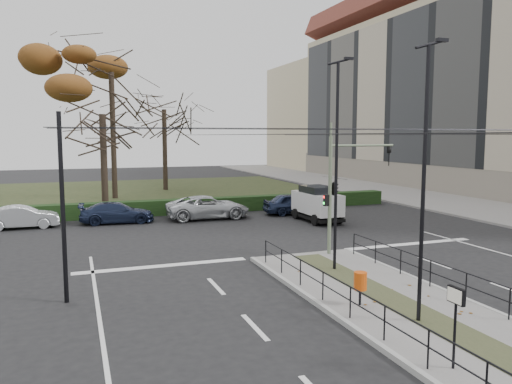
% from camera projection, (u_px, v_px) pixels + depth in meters
% --- Properties ---
extents(ground, '(140.00, 140.00, 0.00)m').
position_uv_depth(ground, '(363.00, 289.00, 17.23)').
color(ground, black).
rests_on(ground, ground).
extents(median_island, '(4.40, 15.00, 0.14)m').
position_uv_depth(median_island, '(408.00, 310.00, 14.88)').
color(median_island, slate).
rests_on(median_island, ground).
extents(sidewalk_east, '(8.00, 90.00, 0.14)m').
position_uv_depth(sidewalk_east, '(404.00, 195.00, 43.89)').
color(sidewalk_east, slate).
rests_on(sidewalk_east, ground).
extents(park, '(38.00, 26.00, 0.10)m').
position_uv_depth(park, '(113.00, 194.00, 45.04)').
color(park, '#242F17').
rests_on(park, ground).
extents(hedge, '(38.00, 1.00, 1.00)m').
position_uv_depth(hedge, '(128.00, 209.00, 32.49)').
color(hedge, black).
rests_on(hedge, ground).
extents(apartment_block, '(13.09, 52.10, 21.64)m').
position_uv_depth(apartment_block, '(482.00, 82.00, 47.95)').
color(apartment_block, '#C7B78F').
rests_on(apartment_block, ground).
extents(median_railing, '(4.14, 13.24, 0.92)m').
position_uv_depth(median_railing, '(411.00, 282.00, 14.69)').
color(median_railing, black).
rests_on(median_railing, median_island).
extents(catenary, '(20.00, 34.00, 6.00)m').
position_uv_depth(catenary, '(341.00, 186.00, 18.35)').
color(catenary, black).
rests_on(catenary, ground).
extents(traffic_light, '(3.46, 1.97, 5.09)m').
position_uv_depth(traffic_light, '(336.00, 186.00, 21.56)').
color(traffic_light, '#66755A').
rests_on(traffic_light, median_island).
extents(litter_bin, '(0.40, 0.40, 1.02)m').
position_uv_depth(litter_bin, '(360.00, 282.00, 15.09)').
color(litter_bin, black).
rests_on(litter_bin, median_island).
extents(info_panel, '(0.10, 0.48, 1.84)m').
position_uv_depth(info_panel, '(456.00, 305.00, 10.87)').
color(info_panel, black).
rests_on(info_panel, median_island).
extents(streetlamp_median_near, '(0.64, 0.13, 7.67)m').
position_uv_depth(streetlamp_median_near, '(424.00, 181.00, 13.42)').
color(streetlamp_median_near, black).
rests_on(streetlamp_median_near, median_island).
extents(streetlamp_median_far, '(0.67, 0.14, 8.02)m').
position_uv_depth(streetlamp_median_far, '(337.00, 164.00, 18.76)').
color(streetlamp_median_far, black).
rests_on(streetlamp_median_far, median_island).
extents(parked_car_second, '(3.99, 1.47, 1.30)m').
position_uv_depth(parked_car_second, '(22.00, 217.00, 28.34)').
color(parked_car_second, '#B5B9BD').
rests_on(parked_car_second, ground).
extents(parked_car_third, '(4.48, 2.07, 1.27)m').
position_uv_depth(parked_car_third, '(117.00, 213.00, 30.09)').
color(parked_car_third, '#1B243F').
rests_on(parked_car_third, ground).
extents(parked_car_fourth, '(5.29, 2.50, 1.46)m').
position_uv_depth(parked_car_fourth, '(208.00, 207.00, 31.72)').
color(parked_car_fourth, '#B5B9BD').
rests_on(parked_car_fourth, ground).
extents(white_van, '(1.95, 4.01, 2.19)m').
position_uv_depth(white_van, '(317.00, 203.00, 30.66)').
color(white_van, silver).
rests_on(white_van, ground).
extents(rust_tree, '(10.76, 10.76, 13.50)m').
position_uv_depth(rust_tree, '(111.00, 72.00, 40.31)').
color(rust_tree, black).
rests_on(rust_tree, park).
extents(bare_tree_center, '(7.81, 7.81, 10.13)m').
position_uv_depth(bare_tree_center, '(164.00, 115.00, 47.11)').
color(bare_tree_center, black).
rests_on(bare_tree_center, park).
extents(bare_tree_near, '(5.95, 5.95, 8.73)m').
position_uv_depth(bare_tree_near, '(103.00, 122.00, 32.91)').
color(bare_tree_near, black).
rests_on(bare_tree_near, park).
extents(parked_car_fifth, '(4.32, 1.98, 1.43)m').
position_uv_depth(parked_car_fifth, '(295.00, 204.00, 33.49)').
color(parked_car_fifth, '#1B243F').
rests_on(parked_car_fifth, ground).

